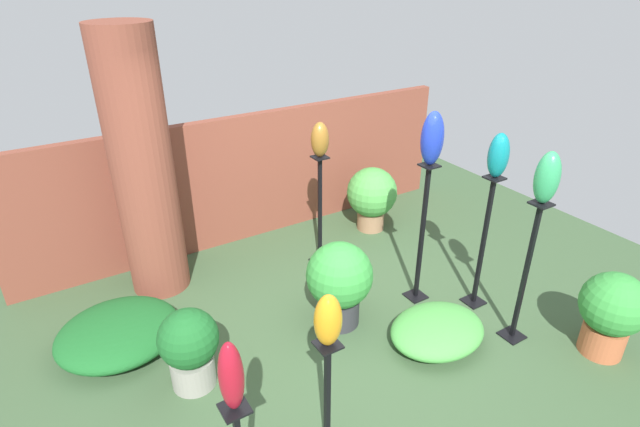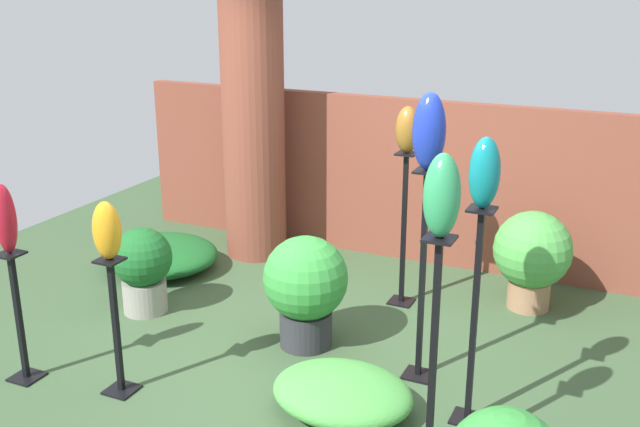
{
  "view_description": "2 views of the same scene",
  "coord_description": "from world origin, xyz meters",
  "px_view_note": "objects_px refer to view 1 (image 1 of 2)",
  "views": [
    {
      "loc": [
        -2.22,
        -3.04,
        3.19
      ],
      "look_at": [
        -0.17,
        0.28,
        1.19
      ],
      "focal_mm": 28.0,
      "sensor_mm": 36.0,
      "label": 1
    },
    {
      "loc": [
        2.21,
        -4.42,
        2.72
      ],
      "look_at": [
        0.09,
        0.18,
        1.06
      ],
      "focal_mm": 42.0,
      "sensor_mm": 36.0,
      "label": 2
    }
  ],
  "objects_px": {
    "pedestal_jade": "(524,279)",
    "art_vase_teal": "(498,155)",
    "brick_pillar": "(143,169)",
    "art_vase_jade": "(547,178)",
    "art_vase_cobalt": "(432,138)",
    "art_vase_bronze": "(320,140)",
    "potted_plant_back_center": "(612,310)",
    "potted_plant_front_right": "(189,346)",
    "pedestal_bronze": "(320,216)",
    "pedestal_cobalt": "(421,240)",
    "pedestal_amber": "(327,402)",
    "art_vase_amber": "(328,320)",
    "potted_plant_front_left": "(339,280)",
    "potted_plant_near_pillar": "(372,195)",
    "pedestal_teal": "(482,248)",
    "art_vase_ruby": "(231,376)"
  },
  "relations": [
    {
      "from": "pedestal_jade",
      "to": "art_vase_teal",
      "type": "xyz_separation_m",
      "value": [
        0.09,
        0.56,
        0.97
      ]
    },
    {
      "from": "brick_pillar",
      "to": "art_vase_jade",
      "type": "relative_size",
      "value": 6.07
    },
    {
      "from": "pedestal_jade",
      "to": "art_vase_cobalt",
      "type": "relative_size",
      "value": 2.78
    },
    {
      "from": "art_vase_bronze",
      "to": "potted_plant_back_center",
      "type": "distance_m",
      "value": 3.13
    },
    {
      "from": "art_vase_jade",
      "to": "potted_plant_front_right",
      "type": "relative_size",
      "value": 0.62
    },
    {
      "from": "pedestal_bronze",
      "to": "pedestal_cobalt",
      "type": "bearing_deg",
      "value": -65.58
    },
    {
      "from": "art_vase_cobalt",
      "to": "potted_plant_back_center",
      "type": "bearing_deg",
      "value": -59.81
    },
    {
      "from": "pedestal_amber",
      "to": "art_vase_amber",
      "type": "distance_m",
      "value": 0.72
    },
    {
      "from": "potted_plant_front_left",
      "to": "potted_plant_front_right",
      "type": "bearing_deg",
      "value": -178.81
    },
    {
      "from": "pedestal_cobalt",
      "to": "art_vase_jade",
      "type": "xyz_separation_m",
      "value": [
        0.36,
        -0.95,
        0.93
      ]
    },
    {
      "from": "pedestal_cobalt",
      "to": "potted_plant_back_center",
      "type": "height_order",
      "value": "pedestal_cobalt"
    },
    {
      "from": "art_vase_bronze",
      "to": "art_vase_teal",
      "type": "distance_m",
      "value": 1.78
    },
    {
      "from": "pedestal_jade",
      "to": "potted_plant_near_pillar",
      "type": "distance_m",
      "value": 2.43
    },
    {
      "from": "art_vase_cobalt",
      "to": "potted_plant_near_pillar",
      "type": "relative_size",
      "value": 0.6
    },
    {
      "from": "art_vase_bronze",
      "to": "potted_plant_near_pillar",
      "type": "bearing_deg",
      "value": 19.54
    },
    {
      "from": "pedestal_cobalt",
      "to": "pedestal_teal",
      "type": "relative_size",
      "value": 1.06
    },
    {
      "from": "pedestal_teal",
      "to": "art_vase_amber",
      "type": "height_order",
      "value": "pedestal_teal"
    },
    {
      "from": "art_vase_ruby",
      "to": "pedestal_bronze",
      "type": "bearing_deg",
      "value": 49.25
    },
    {
      "from": "art_vase_jade",
      "to": "art_vase_amber",
      "type": "bearing_deg",
      "value": -177.81
    },
    {
      "from": "art_vase_amber",
      "to": "potted_plant_front_left",
      "type": "height_order",
      "value": "art_vase_amber"
    },
    {
      "from": "brick_pillar",
      "to": "art_vase_ruby",
      "type": "xyz_separation_m",
      "value": [
        -0.26,
        -2.81,
        -0.18
      ]
    },
    {
      "from": "art_vase_bronze",
      "to": "potted_plant_back_center",
      "type": "bearing_deg",
      "value": -62.19
    },
    {
      "from": "art_vase_bronze",
      "to": "potted_plant_front_left",
      "type": "distance_m",
      "value": 1.5
    },
    {
      "from": "pedestal_cobalt",
      "to": "pedestal_bronze",
      "type": "bearing_deg",
      "value": 114.42
    },
    {
      "from": "pedestal_jade",
      "to": "art_vase_ruby",
      "type": "xyz_separation_m",
      "value": [
        -2.84,
        -0.22,
        0.52
      ]
    },
    {
      "from": "art_vase_teal",
      "to": "potted_plant_front_right",
      "type": "bearing_deg",
      "value": 171.09
    },
    {
      "from": "art_vase_amber",
      "to": "potted_plant_near_pillar",
      "type": "bearing_deg",
      "value": 47.88
    },
    {
      "from": "pedestal_bronze",
      "to": "potted_plant_near_pillar",
      "type": "height_order",
      "value": "pedestal_bronze"
    },
    {
      "from": "pedestal_teal",
      "to": "potted_plant_back_center",
      "type": "bearing_deg",
      "value": -69.16
    },
    {
      "from": "art_vase_ruby",
      "to": "art_vase_cobalt",
      "type": "bearing_deg",
      "value": 25.41
    },
    {
      "from": "pedestal_amber",
      "to": "potted_plant_front_left",
      "type": "distance_m",
      "value": 1.4
    },
    {
      "from": "potted_plant_back_center",
      "to": "art_vase_amber",
      "type": "bearing_deg",
      "value": 169.89
    },
    {
      "from": "art_vase_jade",
      "to": "potted_plant_near_pillar",
      "type": "bearing_deg",
      "value": 86.78
    },
    {
      "from": "art_vase_jade",
      "to": "potted_plant_front_right",
      "type": "xyz_separation_m",
      "value": [
        -2.75,
        1.01,
        -1.23
      ]
    },
    {
      "from": "brick_pillar",
      "to": "art_vase_ruby",
      "type": "distance_m",
      "value": 2.83
    },
    {
      "from": "pedestal_bronze",
      "to": "art_vase_bronze",
      "type": "xyz_separation_m",
      "value": [
        -0.0,
        0.0,
        0.9
      ]
    },
    {
      "from": "brick_pillar",
      "to": "potted_plant_front_right",
      "type": "height_order",
      "value": "brick_pillar"
    },
    {
      "from": "pedestal_cobalt",
      "to": "art_vase_cobalt",
      "type": "bearing_deg",
      "value": -172.87
    },
    {
      "from": "brick_pillar",
      "to": "pedestal_cobalt",
      "type": "relative_size",
      "value": 1.82
    },
    {
      "from": "brick_pillar",
      "to": "pedestal_amber",
      "type": "distance_m",
      "value": 2.86
    },
    {
      "from": "pedestal_jade",
      "to": "potted_plant_front_left",
      "type": "xyz_separation_m",
      "value": [
        -1.28,
        1.04,
        -0.16
      ]
    },
    {
      "from": "brick_pillar",
      "to": "pedestal_cobalt",
      "type": "height_order",
      "value": "brick_pillar"
    },
    {
      "from": "potted_plant_front_right",
      "to": "pedestal_amber",
      "type": "bearing_deg",
      "value": -60.09
    },
    {
      "from": "pedestal_jade",
      "to": "potted_plant_back_center",
      "type": "bearing_deg",
      "value": -47.07
    },
    {
      "from": "pedestal_bronze",
      "to": "art_vase_amber",
      "type": "bearing_deg",
      "value": -120.41
    },
    {
      "from": "pedestal_bronze",
      "to": "pedestal_amber",
      "type": "relative_size",
      "value": 1.37
    },
    {
      "from": "pedestal_amber",
      "to": "art_vase_ruby",
      "type": "distance_m",
      "value": 1.04
    },
    {
      "from": "pedestal_jade",
      "to": "potted_plant_front_right",
      "type": "height_order",
      "value": "pedestal_jade"
    },
    {
      "from": "art_vase_teal",
      "to": "potted_plant_front_left",
      "type": "xyz_separation_m",
      "value": [
        -1.37,
        0.48,
        -1.13
      ]
    },
    {
      "from": "pedestal_bronze",
      "to": "art_vase_bronze",
      "type": "bearing_deg",
      "value": 180.0
    }
  ]
}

